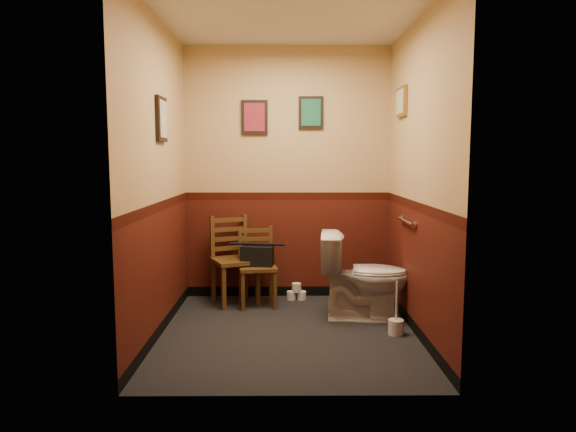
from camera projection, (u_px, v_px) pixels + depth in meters
name	position (u px, v px, depth m)	size (l,w,h in m)	color
floor	(288.00, 333.00, 4.49)	(2.20, 2.40, 0.00)	black
ceiling	(288.00, 13.00, 4.18)	(2.20, 2.40, 0.00)	silver
wall_back	(287.00, 174.00, 5.53)	(2.20, 2.70, 0.00)	#44140D
wall_front	(290.00, 186.00, 3.15)	(2.20, 2.70, 0.00)	#44140D
wall_left	(158.00, 178.00, 4.33)	(2.40, 2.70, 0.00)	#44140D
wall_right	(418.00, 178.00, 4.35)	(2.40, 2.70, 0.00)	#44140D
grab_bar	(406.00, 221.00, 4.64)	(0.05, 0.56, 0.06)	silver
framed_print_back_a	(254.00, 117.00, 5.44)	(0.28, 0.04, 0.36)	black
framed_print_back_b	(311.00, 113.00, 5.44)	(0.26, 0.04, 0.34)	black
framed_print_left	(162.00, 119.00, 4.37)	(0.04, 0.30, 0.38)	black
framed_print_right	(401.00, 102.00, 4.86)	(0.04, 0.34, 0.28)	olive
toilet	(364.00, 277.00, 4.84)	(0.46, 0.83, 0.81)	white
toilet_brush	(396.00, 326.00, 4.43)	(0.13, 0.13, 0.47)	silver
chair_left	(234.00, 260.00, 5.38)	(0.56, 0.56, 0.91)	brown
chair_right	(257.00, 266.00, 5.30)	(0.43, 0.43, 0.81)	brown
handbag	(257.00, 256.00, 5.25)	(0.35, 0.21, 0.24)	black
tp_stack	(296.00, 293.00, 5.52)	(0.21, 0.11, 0.18)	silver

